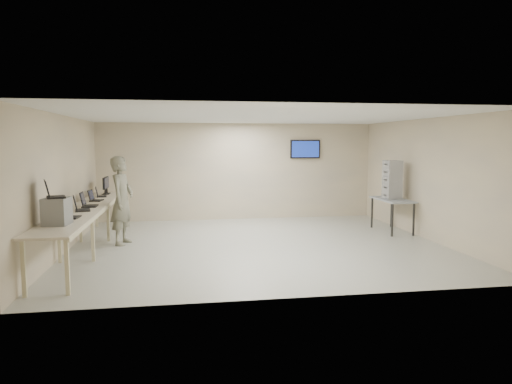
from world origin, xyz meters
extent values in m
cube|color=#B5B7A2|center=(0.00, 0.00, 0.00)|extent=(8.00, 7.00, 0.01)
cube|color=silver|center=(0.00, 0.00, 2.80)|extent=(8.00, 7.00, 0.01)
cube|color=beige|center=(0.00, 3.50, 1.40)|extent=(8.00, 0.01, 2.80)
cube|color=beige|center=(0.00, -3.50, 1.40)|extent=(8.00, 0.01, 2.80)
cube|color=beige|center=(-4.00, 0.00, 1.40)|extent=(0.01, 7.00, 2.80)
cube|color=beige|center=(4.00, 0.00, 1.40)|extent=(0.01, 7.00, 2.80)
cube|color=#292929|center=(2.00, 3.48, 2.05)|extent=(0.15, 0.04, 0.15)
cube|color=black|center=(2.00, 3.44, 2.05)|extent=(0.90, 0.06, 0.55)
cube|color=navy|center=(2.00, 3.40, 2.05)|extent=(0.82, 0.01, 0.47)
cube|color=#BEB398|center=(-3.60, 0.00, 0.88)|extent=(0.75, 6.00, 0.04)
cube|color=beige|center=(-3.23, 0.00, 0.85)|extent=(0.02, 6.00, 0.06)
cube|color=beige|center=(-3.90, -2.85, 0.43)|extent=(0.06, 0.06, 0.86)
cube|color=beige|center=(-3.30, -2.85, 0.43)|extent=(0.06, 0.06, 0.86)
cube|color=beige|center=(-3.90, -0.90, 0.43)|extent=(0.06, 0.06, 0.86)
cube|color=beige|center=(-3.30, -0.90, 0.43)|extent=(0.06, 0.06, 0.86)
cube|color=beige|center=(-3.90, 0.90, 0.43)|extent=(0.06, 0.06, 0.86)
cube|color=beige|center=(-3.30, 0.90, 0.43)|extent=(0.06, 0.06, 0.86)
cube|color=beige|center=(-3.90, 2.85, 0.43)|extent=(0.06, 0.06, 0.86)
cube|color=beige|center=(-3.30, 2.85, 0.43)|extent=(0.06, 0.06, 0.86)
cube|color=slate|center=(-3.65, -1.93, 1.12)|extent=(0.41, 0.46, 0.45)
cube|color=black|center=(-3.65, -1.93, 1.36)|extent=(0.38, 0.45, 0.02)
cube|color=black|center=(-3.79, -1.93, 1.51)|extent=(0.18, 0.37, 0.27)
cube|color=black|center=(-3.77, -1.93, 1.51)|extent=(0.15, 0.32, 0.23)
cube|color=black|center=(-3.59, -1.26, 0.91)|extent=(0.29, 0.38, 0.02)
cube|color=black|center=(-3.72, -1.26, 1.06)|extent=(0.09, 0.35, 0.26)
cube|color=black|center=(-3.70, -1.26, 1.06)|extent=(0.07, 0.31, 0.22)
cube|color=black|center=(-3.57, -0.37, 0.91)|extent=(0.35, 0.44, 0.02)
cube|color=black|center=(-3.71, -0.37, 1.06)|extent=(0.15, 0.37, 0.27)
cube|color=black|center=(-3.69, -0.37, 1.06)|extent=(0.12, 0.32, 0.23)
cube|color=black|center=(-3.54, 0.21, 0.91)|extent=(0.30, 0.41, 0.02)
cube|color=black|center=(-3.69, 0.21, 1.07)|extent=(0.09, 0.38, 0.28)
cube|color=black|center=(-3.67, 0.21, 1.07)|extent=(0.06, 0.33, 0.24)
cube|color=black|center=(-3.58, 1.17, 0.91)|extent=(0.28, 0.37, 0.02)
cube|color=black|center=(-3.70, 1.17, 1.04)|extent=(0.10, 0.32, 0.24)
cube|color=black|center=(-3.69, 1.17, 1.04)|extent=(0.08, 0.28, 0.20)
cube|color=black|center=(-3.61, 2.00, 0.91)|extent=(0.27, 0.35, 0.02)
cube|color=black|center=(-3.72, 2.00, 1.03)|extent=(0.10, 0.31, 0.23)
cube|color=black|center=(-3.71, 2.00, 1.03)|extent=(0.08, 0.27, 0.19)
cylinder|color=black|center=(-3.60, 2.50, 0.91)|extent=(0.20, 0.20, 0.02)
cube|color=black|center=(-3.60, 2.50, 1.00)|extent=(0.04, 0.03, 0.16)
cube|color=black|center=(-3.60, 2.50, 1.20)|extent=(0.05, 0.45, 0.30)
cube|color=black|center=(-3.57, 2.50, 1.20)|extent=(0.00, 0.41, 0.26)
cylinder|color=black|center=(-3.60, 2.75, 0.91)|extent=(0.20, 0.20, 0.02)
cube|color=black|center=(-3.60, 2.75, 1.00)|extent=(0.04, 0.03, 0.16)
cube|color=black|center=(-3.60, 2.75, 1.20)|extent=(0.05, 0.45, 0.30)
cube|color=black|center=(-3.57, 2.75, 1.20)|extent=(0.00, 0.41, 0.26)
imported|color=#6B7158|center=(-2.93, 0.56, 0.97)|extent=(0.63, 0.81, 1.95)
cube|color=gray|center=(3.60, 0.95, 0.82)|extent=(0.65, 1.39, 0.04)
cube|color=#292929|center=(3.33, 0.36, 0.40)|extent=(0.04, 0.04, 0.80)
cube|color=#292929|center=(3.33, 1.55, 0.40)|extent=(0.04, 0.04, 0.80)
cube|color=#292929|center=(3.87, 0.36, 0.40)|extent=(0.04, 0.04, 0.80)
cube|color=#292929|center=(3.87, 1.55, 0.40)|extent=(0.04, 0.04, 0.80)
cube|color=#A7A8A9|center=(3.58, 0.95, 0.93)|extent=(0.37, 0.41, 0.19)
cube|color=#A7A8A9|center=(3.58, 0.95, 1.12)|extent=(0.37, 0.41, 0.19)
cube|color=#A7A8A9|center=(3.58, 0.95, 1.32)|extent=(0.37, 0.41, 0.19)
cube|color=#A7A8A9|center=(3.58, 0.95, 1.51)|extent=(0.37, 0.41, 0.19)
cube|color=#A7A8A9|center=(3.58, 0.95, 1.70)|extent=(0.37, 0.41, 0.19)
camera|label=1|loc=(-1.59, -9.74, 2.24)|focal=32.00mm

